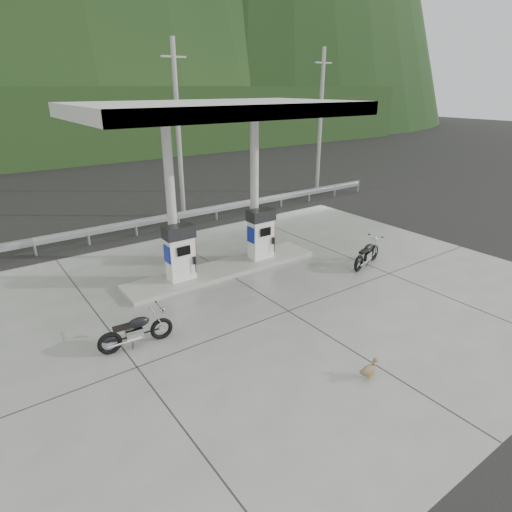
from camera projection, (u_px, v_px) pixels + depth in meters
ground at (267, 299)px, 12.98m from camera, size 160.00×160.00×0.00m
forecourt_apron at (267, 298)px, 12.98m from camera, size 18.00×14.00×0.02m
pump_island at (224, 269)px, 14.83m from camera, size 7.00×1.40×0.15m
gas_pump_left at (180, 253)px, 13.60m from camera, size 0.95×0.55×1.80m
gas_pump_right at (261, 234)px, 15.34m from camera, size 0.95×0.55×1.80m
canopy_column_left at (171, 201)px, 13.31m from camera, size 0.30×0.30×5.00m
canopy_column_right at (254, 188)px, 15.05m from camera, size 0.30×0.30×5.00m
canopy_roof at (219, 109)px, 12.88m from camera, size 8.50×5.00×0.40m
guardrail at (157, 216)px, 18.75m from camera, size 26.00×0.16×1.42m
road at (130, 213)px, 21.65m from camera, size 60.00×7.00×0.01m
utility_pole_b at (178, 133)px, 19.75m from camera, size 0.22×0.22×8.00m
utility_pole_c at (320, 123)px, 24.64m from camera, size 0.22×0.22×8.00m
tree_band at (43, 126)px, 34.48m from camera, size 80.00×6.00×6.00m
forested_hills at (1, 133)px, 58.19m from camera, size 100.00×40.00×140.00m
motorcycle_left at (136, 331)px, 10.44m from camera, size 1.78×0.69×0.82m
motorcycle_right at (367, 254)px, 15.20m from camera, size 1.85×1.04×0.84m
duck at (369, 370)px, 9.37m from camera, size 0.52×0.15×0.37m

